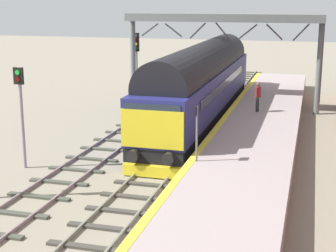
% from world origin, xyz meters
% --- Properties ---
extents(ground_plane, '(140.00, 140.00, 0.00)m').
position_xyz_m(ground_plane, '(0.00, 0.00, 0.00)').
color(ground_plane, gray).
rests_on(ground_plane, ground).
extents(track_main, '(2.50, 60.00, 0.15)m').
position_xyz_m(track_main, '(0.00, -0.00, 0.06)').
color(track_main, gray).
rests_on(track_main, ground).
extents(track_adjacent_west, '(2.50, 60.00, 0.15)m').
position_xyz_m(track_adjacent_west, '(-3.37, 0.00, 0.06)').
color(track_adjacent_west, gray).
rests_on(track_adjacent_west, ground).
extents(station_platform, '(4.00, 44.00, 1.01)m').
position_xyz_m(station_platform, '(3.60, 0.00, 0.50)').
color(station_platform, '#A39494').
rests_on(station_platform, ground).
extents(diesel_locomotive, '(2.74, 19.71, 4.68)m').
position_xyz_m(diesel_locomotive, '(0.00, 6.52, 2.49)').
color(diesel_locomotive, black).
rests_on(diesel_locomotive, ground).
extents(signal_post_mid, '(0.44, 0.22, 4.38)m').
position_xyz_m(signal_post_mid, '(-5.70, -3.45, 2.74)').
color(signal_post_mid, gray).
rests_on(signal_post_mid, ground).
extents(signal_post_far, '(0.44, 0.22, 4.87)m').
position_xyz_m(signal_post_far, '(-5.70, 11.76, 3.17)').
color(signal_post_far, gray).
rests_on(signal_post_far, ground).
extents(platform_number_sign, '(0.10, 0.44, 2.17)m').
position_xyz_m(platform_number_sign, '(1.94, -3.62, 2.44)').
color(platform_number_sign, slate).
rests_on(platform_number_sign, station_platform).
extents(waiting_passenger, '(0.40, 0.50, 1.64)m').
position_xyz_m(waiting_passenger, '(3.26, 6.26, 1.99)').
color(waiting_passenger, '#2A3432').
rests_on(waiting_passenger, station_platform).
extents(overhead_footbridge, '(12.67, 2.00, 6.22)m').
position_xyz_m(overhead_footbridge, '(0.37, 11.23, 5.64)').
color(overhead_footbridge, slate).
rests_on(overhead_footbridge, ground).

